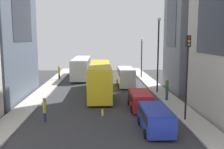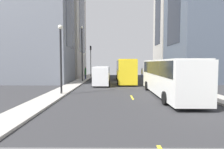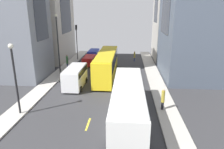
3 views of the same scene
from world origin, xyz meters
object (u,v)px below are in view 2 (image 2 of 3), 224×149
traffic_light_near_corner (91,55)px  streetcar_yellow (125,69)px  pedestrian_waiting_curb (85,73)px  pedestrian_walking_far (193,80)px  car_blue_0 (104,72)px  city_bus_white (168,74)px  car_red_1 (104,74)px  pedestrian_crossing_mid (142,72)px  delivery_van_white (102,74)px

traffic_light_near_corner → streetcar_yellow: bearing=123.4°
pedestrian_waiting_curb → traffic_light_near_corner: size_ratio=0.33×
streetcar_yellow → pedestrian_walking_far: 12.27m
streetcar_yellow → car_blue_0: 12.91m
city_bus_white → car_blue_0: 25.93m
city_bus_white → car_red_1: (6.92, -19.29, -1.07)m
car_red_1 → pedestrian_crossing_mid: (-8.09, -3.36, 0.12)m
pedestrian_crossing_mid → traffic_light_near_corner: traffic_light_near_corner is taller
pedestrian_crossing_mid → pedestrian_walking_far: bearing=-81.4°
car_red_1 → traffic_light_near_corner: 6.06m
car_red_1 → pedestrian_waiting_curb: size_ratio=1.93×
pedestrian_crossing_mid → pedestrian_waiting_curb: size_ratio=0.89×
pedestrian_crossing_mid → delivery_van_white: bearing=-115.8°
car_blue_0 → pedestrian_crossing_mid: pedestrian_crossing_mid is taller
car_blue_0 → traffic_light_near_corner: size_ratio=0.67×
city_bus_white → pedestrian_waiting_curb: (10.13, -16.56, -0.70)m
streetcar_yellow → pedestrian_crossing_mid: 10.91m
streetcar_yellow → traffic_light_near_corner: traffic_light_near_corner is taller
car_red_1 → delivery_van_white: bearing=91.4°
car_blue_0 → car_red_1: bearing=91.8°
streetcar_yellow → traffic_light_near_corner: bearing=-56.6°
pedestrian_crossing_mid → pedestrian_waiting_curb: bearing=-149.2°
streetcar_yellow → pedestrian_waiting_curb: 8.04m
delivery_van_white → traffic_light_near_corner: bearing=-77.5°
city_bus_white → pedestrian_waiting_curb: 19.43m
delivery_van_white → traffic_light_near_corner: (3.28, -14.82, 3.18)m
car_red_1 → pedestrian_waiting_curb: pedestrian_waiting_curb is taller
pedestrian_waiting_curb → traffic_light_near_corner: 7.25m
car_red_1 → streetcar_yellow: bearing=119.8°
streetcar_yellow → pedestrian_crossing_mid: streetcar_yellow is taller
delivery_van_white → car_red_1: bearing=-88.6°
delivery_van_white → car_blue_0: size_ratio=1.22×
streetcar_yellow → car_red_1: (3.78, -6.61, -1.19)m
delivery_van_white → pedestrian_walking_far: 11.58m
city_bus_white → car_red_1: bearing=-70.3°
car_red_1 → pedestrian_crossing_mid: 8.76m
car_blue_0 → pedestrian_walking_far: 24.91m
city_bus_white → streetcar_yellow: bearing=-76.1°
car_red_1 → pedestrian_waiting_curb: 4.23m
city_bus_white → pedestrian_walking_far: 4.11m
traffic_light_near_corner → delivery_van_white: bearing=102.5°
car_red_1 → pedestrian_walking_far: bearing=121.1°
pedestrian_walking_far → pedestrian_waiting_curb: (13.46, -14.27, 0.03)m
city_bus_white → delivery_van_white: city_bus_white is taller
traffic_light_near_corner → car_blue_0: bearing=-145.6°
pedestrian_walking_far → traffic_light_near_corner: size_ratio=0.32×
car_red_1 → traffic_light_near_corner: (3.01, -3.68, 3.76)m
streetcar_yellow → pedestrian_walking_far: size_ratio=5.82×
streetcar_yellow → pedestrian_crossing_mid: (-4.31, -9.97, -1.07)m
car_blue_0 → traffic_light_near_corner: bearing=34.4°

